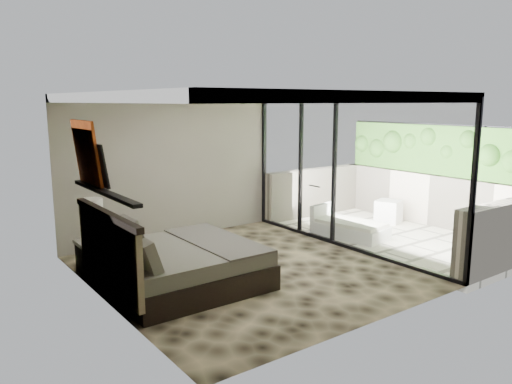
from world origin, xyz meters
TOP-DOWN VIEW (x-y plane):
  - floor at (0.00, 0.00)m, footprint 5.00×5.00m
  - ceiling at (0.00, 0.00)m, footprint 4.50×5.00m
  - back_wall at (0.00, 2.49)m, footprint 4.50×0.02m
  - left_wall at (-2.24, 0.00)m, footprint 0.02×5.00m
  - glass_wall at (2.25, 0.00)m, footprint 0.08×5.00m
  - terrace_slab at (3.75, 0.00)m, footprint 3.00×5.00m
  - parapet_far at (5.10, 0.00)m, footprint 0.30×5.00m
  - foliage_hedge at (5.10, 0.00)m, footprint 0.36×4.60m
  - picture_ledge at (-2.18, 0.10)m, footprint 0.12×2.20m
  - bed at (-1.23, 0.02)m, footprint 2.18×2.11m
  - nightstand at (-1.93, 1.33)m, footprint 0.62×0.62m
  - table_lamp at (-1.97, 1.36)m, footprint 0.37×0.37m
  - abstract_canvas at (-2.19, 0.71)m, footprint 0.13×0.90m
  - framed_print at (-2.14, 0.38)m, footprint 0.11×0.50m
  - ottoman at (4.45, 0.76)m, footprint 0.64×0.64m
  - lounger at (2.85, 0.47)m, footprint 0.96×1.57m

SIDE VIEW (x-z plane):
  - terrace_slab at x=3.75m, z-range -0.12..0.00m
  - floor at x=0.00m, z-range 0.00..0.00m
  - lounger at x=2.85m, z-range -0.11..0.47m
  - ottoman at x=4.45m, z-range 0.00..0.50m
  - nightstand at x=-1.93m, z-range 0.00..0.58m
  - bed at x=-1.23m, z-range -0.25..0.96m
  - parapet_far at x=5.10m, z-range 0.00..1.10m
  - table_lamp at x=-1.97m, z-range 0.61..1.28m
  - back_wall at x=0.00m, z-range 0.00..2.80m
  - left_wall at x=-2.24m, z-range 0.00..2.80m
  - glass_wall at x=2.25m, z-range 0.00..2.80m
  - picture_ledge at x=-2.18m, z-range 1.48..1.52m
  - foliage_hedge at x=5.10m, z-range 1.10..2.20m
  - framed_print at x=-2.14m, z-range 1.53..2.12m
  - abstract_canvas at x=-2.19m, z-range 1.53..2.42m
  - ceiling at x=0.00m, z-range 2.78..2.80m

